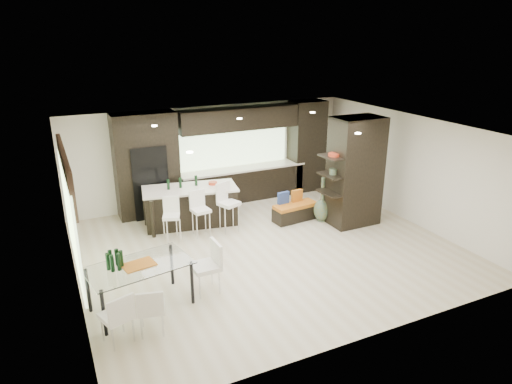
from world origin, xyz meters
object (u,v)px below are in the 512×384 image
dining_table (141,286)px  chair_near (151,311)px  floor_vase (322,199)px  chair_far (117,319)px  chair_end (206,270)px  kitchen_island (191,206)px  bench (295,212)px  stool_left (172,224)px  stool_mid (201,218)px  stool_right (229,212)px

dining_table → chair_near: (0.00, -0.78, -0.03)m
floor_vase → dining_table: bearing=-158.9°
floor_vase → chair_far: floor_vase is taller
chair_end → kitchen_island: bearing=-14.3°
chair_near → bench: bearing=48.2°
floor_vase → chair_far: bearing=-153.9°
chair_near → chair_far: (-0.54, -0.01, 0.02)m
stool_left → stool_mid: stool_mid is taller
kitchen_island → bench: bearing=-10.3°
kitchen_island → chair_end: bearing=-92.6°
stool_left → dining_table: (-1.22, -2.41, -0.00)m
stool_left → stool_right: 1.41m
floor_vase → dining_table: floor_vase is taller
kitchen_island → floor_vase: 3.33m
stool_right → chair_near: bearing=-151.7°
kitchen_island → bench: size_ratio=1.99×
bench → kitchen_island: bearing=153.7°
kitchen_island → chair_end: (-0.73, -3.19, -0.03)m
stool_right → chair_end: stool_right is taller
chair_far → stool_left: bearing=42.6°
stool_left → chair_far: (-1.76, -3.20, -0.02)m
chair_far → chair_end: chair_end is taller
kitchen_island → dining_table: bearing=-110.8°
chair_near → stool_mid: bearing=72.5°
chair_near → stool_left: bearing=82.8°
stool_left → stool_mid: bearing=18.7°
stool_mid → chair_far: 4.03m
bench → floor_vase: (0.60, -0.33, 0.36)m
floor_vase → chair_end: bearing=-153.1°
dining_table → chair_near: 0.78m
stool_left → stool_right: bearing=18.3°
dining_table → stool_left: bearing=52.8°
chair_near → floor_vase: bearing=42.1°
stool_right → chair_far: stool_right is taller
kitchen_island → stool_left: size_ratio=2.73×
bench → dining_table: (-4.41, -2.26, 0.19)m
chair_near → stool_right: bearing=63.9°
kitchen_island → chair_end: size_ratio=2.54×
stool_left → stool_right: stool_right is taller
bench → chair_far: size_ratio=1.43×
stool_right → chair_far: (-3.17, -3.17, -0.08)m
stool_left → chair_end: 2.41m
bench → floor_vase: size_ratio=1.00×
stool_right → chair_near: size_ratio=1.25×
bench → floor_vase: floor_vase is taller
kitchen_island → stool_mid: size_ratio=2.60×
stool_mid → chair_end: size_ratio=0.98×
stool_left → bench: bearing=16.8°
chair_near → chair_end: 1.42m
stool_left → chair_far: stool_left is taller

